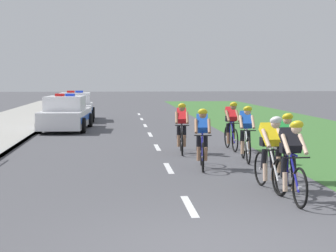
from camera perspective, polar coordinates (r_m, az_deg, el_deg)
ground_plane at (r=7.32m, az=4.80°, el=-12.95°), size 160.00×160.00×0.00m
kerb_edge at (r=21.25m, az=-14.55°, el=-0.95°), size 0.16×60.00×0.13m
grass_verge at (r=22.38m, az=15.20°, el=-0.82°), size 7.00×60.00×0.01m
lane_markings_centre at (r=19.41m, az=-1.58°, el=-1.54°), size 0.14×29.60×0.01m
cyclist_lead at (r=9.99m, az=13.00°, el=-3.53°), size 0.42×1.72×1.56m
cyclist_second at (r=10.93m, az=10.88°, el=-2.75°), size 0.45×1.72×1.56m
cyclist_third at (r=11.92m, az=12.23°, el=-2.11°), size 0.42×1.72×1.56m
cyclist_fourth at (r=13.32m, az=3.68°, el=-1.24°), size 0.46×1.72×1.56m
cyclist_fifth at (r=14.64m, az=8.33°, el=-0.71°), size 0.45×1.72×1.56m
cyclist_sixth at (r=16.02m, az=1.47°, el=-0.15°), size 0.44×1.72×1.56m
cyclist_seventh at (r=16.88m, az=6.78°, el=0.09°), size 0.42×1.72×1.56m
police_car_nearest at (r=23.56m, az=-10.88°, el=1.21°), size 2.17×4.48×1.59m
police_car_second at (r=28.68m, az=-9.87°, el=1.93°), size 2.11×4.46×1.59m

